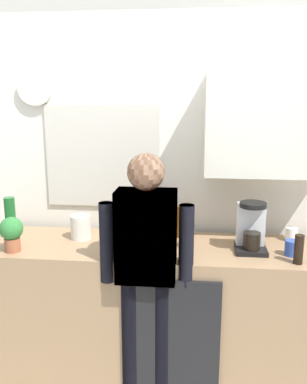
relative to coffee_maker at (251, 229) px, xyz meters
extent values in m
cube|color=#937251|center=(-0.65, 0.02, -0.61)|extent=(2.45, 0.64, 0.93)
cube|color=black|center=(-0.47, -0.31, -0.66)|extent=(0.56, 0.02, 0.84)
cube|color=silver|center=(-0.65, 0.45, 0.22)|extent=(4.05, 0.10, 2.60)
cube|color=beige|center=(-1.06, 0.39, 0.40)|extent=(0.86, 0.02, 0.76)
cube|color=#8CA5C6|center=(-1.06, 0.39, 0.40)|extent=(0.80, 0.02, 0.70)
cube|color=silver|center=(0.11, 0.24, 0.65)|extent=(0.84, 0.32, 0.68)
cylinder|color=silver|center=(-1.55, 0.38, 0.90)|extent=(0.26, 0.03, 0.26)
cube|color=black|center=(0.00, -0.03, -0.13)|extent=(0.20, 0.20, 0.03)
cube|color=silver|center=(0.00, 0.03, 0.02)|extent=(0.18, 0.08, 0.28)
cylinder|color=black|center=(0.00, -0.06, -0.06)|extent=(0.11, 0.11, 0.11)
cylinder|color=black|center=(0.00, -0.03, 0.17)|extent=(0.17, 0.17, 0.03)
cylinder|color=olive|center=(-0.41, 0.00, -0.02)|extent=(0.06, 0.06, 0.25)
cylinder|color=#195923|center=(-1.66, 0.05, 0.00)|extent=(0.07, 0.07, 0.30)
cylinder|color=brown|center=(-0.47, 0.21, -0.03)|extent=(0.06, 0.06, 0.23)
cylinder|color=black|center=(0.26, -0.20, -0.06)|extent=(0.06, 0.06, 0.18)
cylinder|color=#3351B2|center=(0.25, -0.07, -0.10)|extent=(0.08, 0.08, 0.10)
cylinder|color=white|center=(0.31, 0.21, -0.10)|extent=(0.08, 0.08, 0.10)
cylinder|color=#9E5638|center=(-1.54, -0.19, -0.10)|extent=(0.10, 0.10, 0.09)
sphere|color=#2D7233|center=(-1.54, -0.19, 0.01)|extent=(0.15, 0.15, 0.15)
cylinder|color=silver|center=(-1.17, 0.10, -0.06)|extent=(0.14, 0.14, 0.17)
cylinder|color=black|center=(-0.75, -0.28, -0.67)|extent=(0.12, 0.12, 0.82)
cylinder|color=black|center=(-0.55, -0.28, -0.67)|extent=(0.12, 0.12, 0.82)
cube|color=#262633|center=(-0.65, -0.28, 0.02)|extent=(0.36, 0.20, 0.56)
sphere|color=#D8AD8C|center=(-0.65, -0.28, 0.41)|extent=(0.22, 0.22, 0.22)
cylinder|color=#262633|center=(-0.89, -0.28, -0.03)|extent=(0.09, 0.09, 0.50)
cylinder|color=#262633|center=(-0.41, -0.28, -0.03)|extent=(0.09, 0.09, 0.50)
cylinder|color=black|center=(-0.75, -0.28, -0.67)|extent=(0.12, 0.12, 0.82)
cylinder|color=black|center=(-0.55, -0.28, -0.67)|extent=(0.12, 0.12, 0.82)
cube|color=#262633|center=(-0.65, -0.28, 0.02)|extent=(0.36, 0.20, 0.56)
sphere|color=#A57A59|center=(-0.65, -0.28, 0.41)|extent=(0.22, 0.22, 0.22)
cylinder|color=#262633|center=(-0.89, -0.28, -0.03)|extent=(0.09, 0.09, 0.50)
cylinder|color=#262633|center=(-0.41, -0.28, -0.03)|extent=(0.09, 0.09, 0.50)
camera|label=1|loc=(-0.36, -2.57, 0.82)|focal=38.03mm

